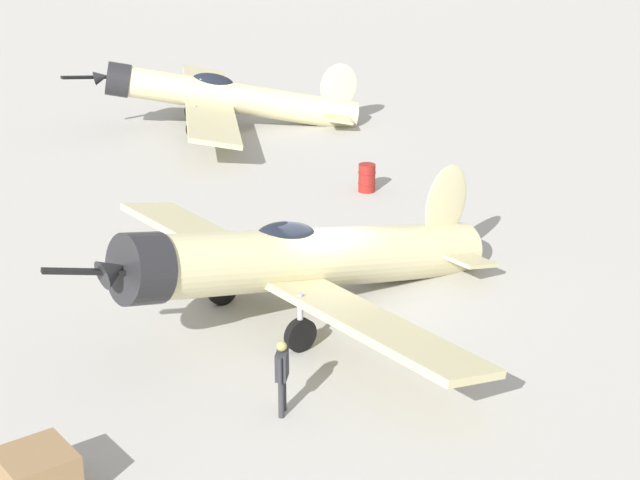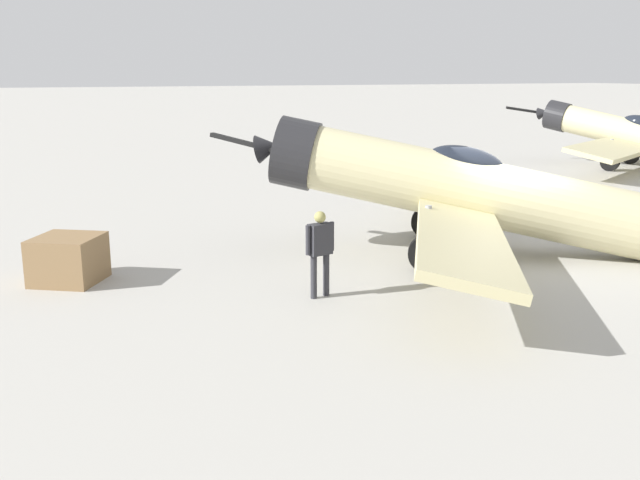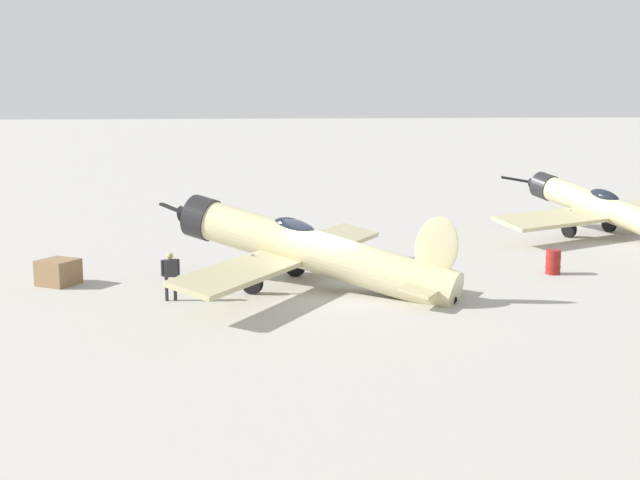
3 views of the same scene
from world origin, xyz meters
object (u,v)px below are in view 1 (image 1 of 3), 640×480
airplane_foreground (303,260)px  ground_crew_mechanic (282,370)px  airplane_mid_apron (225,97)px  fuel_drum (367,178)px  equipment_crate (37,476)px

airplane_foreground → ground_crew_mechanic: size_ratio=7.32×
airplane_mid_apron → fuel_drum: (5.96, 7.92, -0.83)m
airplane_mid_apron → equipment_crate: 25.84m
fuel_drum → airplane_mid_apron: bearing=-127.0°
airplane_foreground → ground_crew_mechanic: (4.77, 1.33, -0.41)m
airplane_mid_apron → equipment_crate: bearing=79.7°
equipment_crate → fuel_drum: fuel_drum is taller
equipment_crate → ground_crew_mechanic: bearing=144.6°
airplane_foreground → fuel_drum: bearing=-139.4°
ground_crew_mechanic → airplane_foreground: bearing=93.0°
airplane_foreground → airplane_mid_apron: (-15.69, -9.30, -0.10)m
airplane_mid_apron → fuel_drum: bearing=115.5°
fuel_drum → airplane_foreground: bearing=8.1°
airplane_foreground → airplane_mid_apron: 18.24m
ground_crew_mechanic → equipment_crate: size_ratio=0.96×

